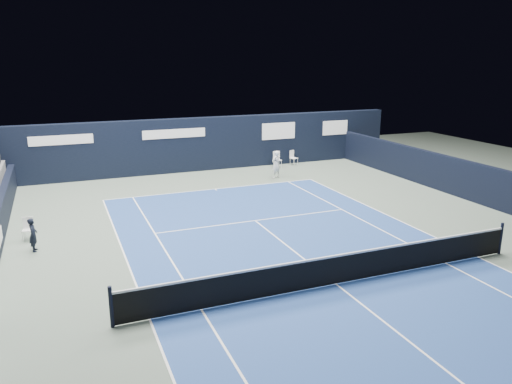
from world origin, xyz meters
The scene contains 11 objects.
ground centered at (0.00, 2.00, 0.00)m, with size 48.00×48.00×0.00m, color #526257.
court_surface centered at (0.00, 0.00, 0.00)m, with size 10.97×23.77×0.01m, color navy.
enclosure_wall_right centered at (10.50, 6.00, 0.90)m, with size 0.30×22.00×1.80m, color black.
folding_chair_back_a centered at (5.10, 15.50, 0.55)m, with size 0.45×0.43×0.97m.
folding_chair_back_b centered at (6.33, 15.81, 0.51)m, with size 0.52×0.51×0.90m.
line_judge_chair centered at (-8.52, 7.51, 0.48)m, with size 0.43×0.42×0.84m.
line_judge centered at (-8.30, 6.21, 0.59)m, with size 0.43×0.28×1.18m, color black.
court_markings centered at (0.00, 0.00, 0.01)m, with size 11.03×23.83×0.00m.
tennis_net centered at (0.00, 0.00, 0.51)m, with size 12.90×0.10×1.10m.
back_sponsor_wall centered at (0.01, 16.50, 1.55)m, with size 26.00×0.63×3.10m.
tennis_player centered at (3.90, 12.99, 0.76)m, with size 0.64×0.88×1.52m.
Camera 1 is at (-7.26, -11.61, 6.48)m, focal length 35.00 mm.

